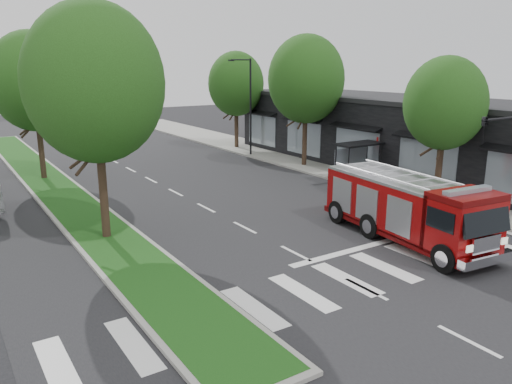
# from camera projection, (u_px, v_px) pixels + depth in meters

# --- Properties ---
(ground) EXTENTS (140.00, 140.00, 0.00)m
(ground) POSITION_uv_depth(u_px,v_px,m) (296.00, 254.00, 20.55)
(ground) COLOR black
(ground) RESTS_ON ground
(sidewalk_right) EXTENTS (5.00, 80.00, 0.15)m
(sidewalk_right) POSITION_uv_depth(u_px,v_px,m) (350.00, 173.00, 35.25)
(sidewalk_right) COLOR gray
(sidewalk_right) RESTS_ON ground
(median) EXTENTS (3.00, 50.00, 0.15)m
(median) POSITION_uv_depth(u_px,v_px,m) (51.00, 184.00, 31.98)
(median) COLOR gray
(median) RESTS_ON ground
(storefront_row) EXTENTS (8.00, 30.00, 5.00)m
(storefront_row) POSITION_uv_depth(u_px,v_px,m) (396.00, 134.00, 37.02)
(storefront_row) COLOR black
(storefront_row) RESTS_ON ground
(bus_shelter) EXTENTS (3.20, 1.60, 2.61)m
(bus_shelter) POSITION_uv_depth(u_px,v_px,m) (357.00, 151.00, 32.57)
(bus_shelter) COLOR black
(bus_shelter) RESTS_ON ground
(tree_right_near) EXTENTS (4.40, 4.40, 8.05)m
(tree_right_near) POSITION_uv_depth(u_px,v_px,m) (445.00, 104.00, 26.87)
(tree_right_near) COLOR black
(tree_right_near) RESTS_ON ground
(tree_right_mid) EXTENTS (5.60, 5.60, 9.72)m
(tree_right_mid) POSITION_uv_depth(u_px,v_px,m) (306.00, 79.00, 36.37)
(tree_right_mid) COLOR black
(tree_right_mid) RESTS_ON ground
(tree_right_far) EXTENTS (5.00, 5.00, 8.73)m
(tree_right_far) POSITION_uv_depth(u_px,v_px,m) (236.00, 84.00, 44.65)
(tree_right_far) COLOR black
(tree_right_far) RESTS_ON ground
(tree_median_near) EXTENTS (5.80, 5.80, 10.16)m
(tree_median_near) POSITION_uv_depth(u_px,v_px,m) (95.00, 83.00, 20.56)
(tree_median_near) COLOR black
(tree_median_near) RESTS_ON ground
(tree_median_far) EXTENTS (5.60, 5.60, 9.72)m
(tree_median_far) POSITION_uv_depth(u_px,v_px,m) (34.00, 81.00, 32.00)
(tree_median_far) COLOR black
(tree_median_far) RESTS_ON ground
(streetlight_right_far) EXTENTS (2.11, 0.20, 8.00)m
(streetlight_right_far) POSITION_uv_depth(u_px,v_px,m) (249.00, 103.00, 41.13)
(streetlight_right_far) COLOR black
(streetlight_right_far) RESTS_ON ground
(fire_engine) EXTENTS (3.57, 9.04, 3.05)m
(fire_engine) POSITION_uv_depth(u_px,v_px,m) (406.00, 208.00, 21.79)
(fire_engine) COLOR #500404
(fire_engine) RESTS_ON ground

